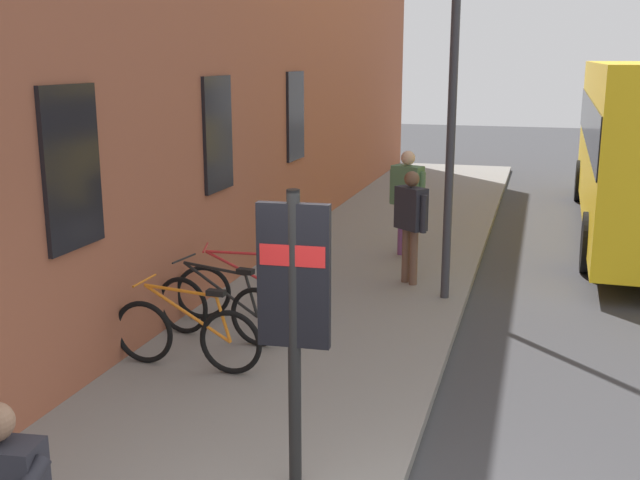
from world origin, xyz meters
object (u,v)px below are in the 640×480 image
(pedestrian_by_facade, at_px, (411,216))
(bicycle_far_end, at_px, (187,335))
(transit_info_sign, at_px, (294,295))
(bicycle_under_window, at_px, (220,309))
(pedestrian_crossing_street, at_px, (407,192))
(street_lamp, at_px, (454,67))
(bicycle_end_of_row, at_px, (244,290))

(pedestrian_by_facade, bearing_deg, bicycle_far_end, 155.50)
(bicycle_far_end, relative_size, transit_info_sign, 0.74)
(bicycle_under_window, height_order, pedestrian_crossing_street, pedestrian_crossing_street)
(street_lamp, bearing_deg, pedestrian_by_facade, 47.62)
(street_lamp, bearing_deg, bicycle_far_end, 144.53)
(pedestrian_crossing_street, xyz_separation_m, street_lamp, (-2.19, -0.95, 2.10))
(bicycle_far_end, relative_size, pedestrian_by_facade, 1.04)
(transit_info_sign, bearing_deg, pedestrian_crossing_street, 3.39)
(bicycle_end_of_row, bearing_deg, bicycle_under_window, 179.98)
(bicycle_under_window, relative_size, bicycle_end_of_row, 1.03)
(transit_info_sign, bearing_deg, bicycle_end_of_row, 27.30)
(bicycle_end_of_row, bearing_deg, pedestrian_by_facade, -39.06)
(pedestrian_crossing_street, relative_size, street_lamp, 0.33)
(street_lamp, bearing_deg, bicycle_under_window, 135.54)
(bicycle_far_end, bearing_deg, pedestrian_by_facade, -24.50)
(bicycle_under_window, xyz_separation_m, pedestrian_crossing_street, (4.63, -1.44, 0.71))
(transit_info_sign, distance_m, pedestrian_by_facade, 5.88)
(bicycle_end_of_row, xyz_separation_m, street_lamp, (1.64, -2.39, 2.81))
(bicycle_far_end, xyz_separation_m, street_lamp, (3.35, -2.38, 2.81))
(pedestrian_crossing_street, height_order, pedestrian_by_facade, pedestrian_crossing_street)
(bicycle_under_window, distance_m, street_lamp, 4.42)
(bicycle_far_end, height_order, pedestrian_crossing_street, pedestrian_crossing_street)
(bicycle_far_end, height_order, bicycle_end_of_row, same)
(pedestrian_by_facade, relative_size, street_lamp, 0.31)
(bicycle_far_end, bearing_deg, transit_info_sign, -136.08)
(bicycle_under_window, distance_m, pedestrian_by_facade, 3.54)
(bicycle_end_of_row, distance_m, transit_info_sign, 4.28)
(pedestrian_crossing_street, bearing_deg, bicycle_under_window, 162.71)
(bicycle_end_of_row, xyz_separation_m, transit_info_sign, (-3.65, -1.88, 1.21))
(bicycle_end_of_row, height_order, pedestrian_by_facade, pedestrian_by_facade)
(bicycle_under_window, bearing_deg, bicycle_far_end, -179.52)
(bicycle_under_window, distance_m, pedestrian_crossing_street, 4.90)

